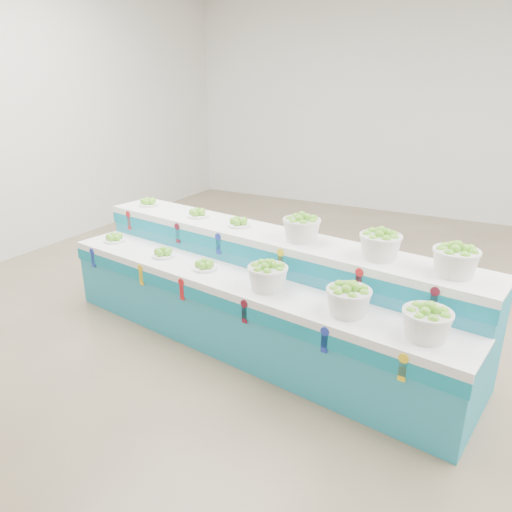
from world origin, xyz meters
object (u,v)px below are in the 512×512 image
display_stand (256,291)px  basket_lower_left (268,275)px  basket_upper_right (456,260)px  plate_upper_mid (198,212)px

display_stand → basket_lower_left: display_stand is taller
basket_upper_right → plate_upper_mid: bearing=170.9°
display_stand → plate_upper_mid: size_ratio=17.92×
plate_upper_mid → basket_upper_right: size_ratio=0.68×
basket_lower_left → basket_upper_right: bearing=11.7°
basket_lower_left → plate_upper_mid: size_ratio=1.47×
display_stand → basket_upper_right: basket_upper_right is taller
display_stand → plate_upper_mid: bearing=165.2°
plate_upper_mid → basket_upper_right: 2.66m
plate_upper_mid → basket_upper_right: bearing=-9.1°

